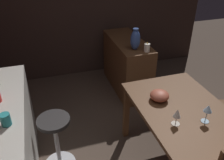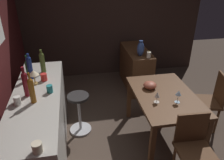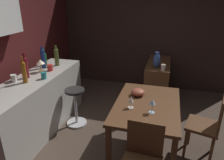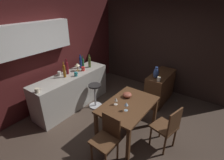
# 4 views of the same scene
# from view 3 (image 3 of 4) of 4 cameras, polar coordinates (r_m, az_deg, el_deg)

# --- Properties ---
(ground_plane) EXTENTS (9.00, 9.00, 0.00)m
(ground_plane) POSITION_cam_3_polar(r_m,az_deg,el_deg) (3.11, 4.31, -19.40)
(ground_plane) COLOR #47382D
(wall_side_right) EXTENTS (0.10, 4.40, 2.60)m
(wall_side_right) POSITION_cam_3_polar(r_m,az_deg,el_deg) (4.96, 7.19, 13.09)
(wall_side_right) COLOR #33231E
(wall_side_right) RESTS_ON ground_plane
(dining_table) EXTENTS (1.23, 0.82, 0.74)m
(dining_table) POSITION_cam_3_polar(r_m,az_deg,el_deg) (2.84, 9.40, -8.01)
(dining_table) COLOR #56351E
(dining_table) RESTS_ON ground_plane
(kitchen_counter) EXTENTS (2.10, 0.60, 0.90)m
(kitchen_counter) POSITION_cam_3_polar(r_m,az_deg,el_deg) (3.53, -19.81, -6.42)
(kitchen_counter) COLOR #B2ADA3
(kitchen_counter) RESTS_ON ground_plane
(sideboard_cabinet) EXTENTS (1.10, 0.44, 0.82)m
(sideboard_cabinet) POSITION_cam_3_polar(r_m,az_deg,el_deg) (4.40, 12.20, -0.44)
(sideboard_cabinet) COLOR #56351E
(sideboard_cabinet) RESTS_ON ground_plane
(chair_near_window) EXTENTS (0.42, 0.42, 0.88)m
(chair_near_window) POSITION_cam_3_polar(r_m,az_deg,el_deg) (2.30, 8.21, -20.81)
(chair_near_window) COLOR #56351E
(chair_near_window) RESTS_ON ground_plane
(chair_by_doorway) EXTENTS (0.49, 0.49, 0.92)m
(chair_by_doorway) POSITION_cam_3_polar(r_m,az_deg,el_deg) (3.03, 24.82, -10.85)
(chair_by_doorway) COLOR #56351E
(chair_by_doorway) RESTS_ON ground_plane
(bar_stool) EXTENTS (0.34, 0.34, 0.65)m
(bar_stool) POSITION_cam_3_polar(r_m,az_deg,el_deg) (3.57, -9.85, -6.96)
(bar_stool) COLOR #262323
(bar_stool) RESTS_ON ground_plane
(wine_glass_left) EXTENTS (0.07, 0.07, 0.18)m
(wine_glass_left) POSITION_cam_3_polar(r_m,az_deg,el_deg) (2.54, 10.93, -6.03)
(wine_glass_left) COLOR silver
(wine_glass_left) RESTS_ON dining_table
(wine_glass_right) EXTENTS (0.07, 0.07, 0.16)m
(wine_glass_right) POSITION_cam_3_polar(r_m,az_deg,el_deg) (2.62, 5.17, -5.39)
(wine_glass_right) COLOR silver
(wine_glass_right) RESTS_ON dining_table
(fruit_bowl) EXTENTS (0.19, 0.19, 0.10)m
(fruit_bowl) POSITION_cam_3_polar(r_m,az_deg,el_deg) (2.97, 7.05, -3.29)
(fruit_bowl) COLOR #9E4C38
(fruit_bowl) RESTS_ON dining_table
(wine_bottle_green) EXTENTS (0.07, 0.07, 0.30)m
(wine_bottle_green) POSITION_cam_3_polar(r_m,az_deg,el_deg) (3.89, -17.82, 5.61)
(wine_bottle_green) COLOR #1E592D
(wine_bottle_green) RESTS_ON kitchen_counter
(wine_bottle_cobalt) EXTENTS (0.07, 0.07, 0.37)m
(wine_bottle_cobalt) POSITION_cam_3_polar(r_m,az_deg,el_deg) (3.73, -18.28, 5.82)
(wine_bottle_cobalt) COLOR navy
(wine_bottle_cobalt) RESTS_ON kitchen_counter
(wine_bottle_olive) EXTENTS (0.08, 0.08, 0.35)m
(wine_bottle_olive) POSITION_cam_3_polar(r_m,az_deg,el_deg) (3.81, -14.86, 6.30)
(wine_bottle_olive) COLOR #475623
(wine_bottle_olive) RESTS_ON kitchen_counter
(wine_bottle_amber) EXTENTS (0.07, 0.07, 0.38)m
(wine_bottle_amber) POSITION_cam_3_polar(r_m,az_deg,el_deg) (3.18, -22.83, 2.24)
(wine_bottle_amber) COLOR #8C5114
(wine_bottle_amber) RESTS_ON kitchen_counter
(wine_bottle_ruby) EXTENTS (0.07, 0.07, 0.39)m
(wine_bottle_ruby) POSITION_cam_3_polar(r_m,az_deg,el_deg) (3.35, -22.42, 3.45)
(wine_bottle_ruby) COLOR maroon
(wine_bottle_ruby) RESTS_ON kitchen_counter
(cup_teal) EXTENTS (0.11, 0.08, 0.10)m
(cup_teal) POSITION_cam_3_polar(r_m,az_deg,el_deg) (3.27, -18.04, 1.16)
(cup_teal) COLOR teal
(cup_teal) RESTS_ON kitchen_counter
(cup_white) EXTENTS (0.11, 0.08, 0.11)m
(cup_white) POSITION_cam_3_polar(r_m,az_deg,el_deg) (3.31, -25.14, 0.44)
(cup_white) COLOR white
(cup_white) RESTS_ON kitchen_counter
(cup_red) EXTENTS (0.12, 0.09, 0.10)m
(cup_red) POSITION_cam_3_polar(r_m,az_deg,el_deg) (3.59, -16.46, 3.23)
(cup_red) COLOR red
(cup_red) RESTS_ON kitchen_counter
(counter_lamp) EXTENTS (0.14, 0.14, 0.21)m
(counter_lamp) POSITION_cam_3_polar(r_m,az_deg,el_deg) (3.55, -18.90, 4.49)
(counter_lamp) COLOR #A58447
(counter_lamp) RESTS_ON kitchen_counter
(pillar_candle_tall) EXTENTS (0.08, 0.08, 0.14)m
(pillar_candle_tall) POSITION_cam_3_polar(r_m,az_deg,el_deg) (3.81, 13.74, 3.35)
(pillar_candle_tall) COLOR white
(pillar_candle_tall) RESTS_ON sideboard_cabinet
(vase_ceramic_blue) EXTENTS (0.13, 0.13, 0.30)m
(vase_ceramic_blue) POSITION_cam_3_polar(r_m,az_deg,el_deg) (3.89, 12.05, 5.22)
(vase_ceramic_blue) COLOR #334C8C
(vase_ceramic_blue) RESTS_ON sideboard_cabinet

